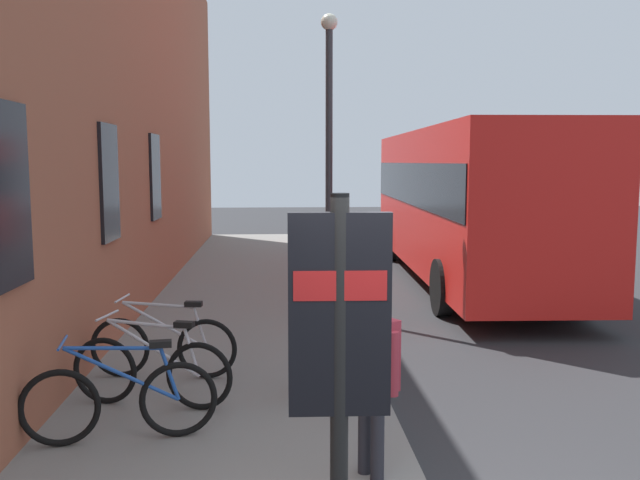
# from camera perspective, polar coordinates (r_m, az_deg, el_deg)

# --- Properties ---
(ground) EXTENTS (60.00, 60.00, 0.00)m
(ground) POSITION_cam_1_polar(r_m,az_deg,el_deg) (10.45, 8.65, -8.30)
(ground) COLOR #2D2D30
(sidewalk_pavement) EXTENTS (24.00, 3.50, 0.12)m
(sidewalk_pavement) POSITION_cam_1_polar(r_m,az_deg,el_deg) (12.16, -6.26, -5.85)
(sidewalk_pavement) COLOR gray
(sidewalk_pavement) RESTS_ON ground
(station_facade) EXTENTS (22.00, 0.65, 8.07)m
(station_facade) POSITION_cam_1_polar(r_m,az_deg,el_deg) (13.18, -15.43, 12.28)
(station_facade) COLOR #9E563D
(station_facade) RESTS_ON ground
(bicycle_mid_rack) EXTENTS (0.48, 1.76, 0.97)m
(bicycle_mid_rack) POSITION_cam_1_polar(r_m,az_deg,el_deg) (6.58, -16.53, -12.92)
(bicycle_mid_rack) COLOR black
(bicycle_mid_rack) RESTS_ON sidewalk_pavement
(bicycle_leaning_wall) EXTENTS (0.58, 1.73, 0.97)m
(bicycle_leaning_wall) POSITION_cam_1_polar(r_m,az_deg,el_deg) (7.37, -14.06, -10.70)
(bicycle_leaning_wall) COLOR black
(bicycle_leaning_wall) RESTS_ON sidewalk_pavement
(bicycle_beside_lamp) EXTENTS (0.48, 1.77, 0.97)m
(bicycle_beside_lamp) POSITION_cam_1_polar(r_m,az_deg,el_deg) (8.29, -13.10, -8.73)
(bicycle_beside_lamp) COLOR black
(bicycle_beside_lamp) RESTS_ON sidewalk_pavement
(transit_info_sign) EXTENTS (0.10, 0.55, 2.40)m
(transit_info_sign) POSITION_cam_1_polar(r_m,az_deg,el_deg) (3.65, 1.66, -8.68)
(transit_info_sign) COLOR black
(transit_info_sign) RESTS_ON sidewalk_pavement
(city_bus) EXTENTS (10.58, 2.92, 3.35)m
(city_bus) POSITION_cam_1_polar(r_m,az_deg,el_deg) (15.33, 12.21, 3.64)
(city_bus) COLOR red
(city_bus) RESTS_ON ground
(pedestrian_near_bus) EXTENTS (0.51, 0.43, 1.55)m
(pedestrian_near_bus) POSITION_cam_1_polar(r_m,az_deg,el_deg) (5.51, 4.41, -10.46)
(pedestrian_near_bus) COLOR #26262D
(pedestrian_near_bus) RESTS_ON sidewalk_pavement
(pedestrian_crossing_street) EXTENTS (0.57, 0.29, 1.52)m
(pedestrian_crossing_street) POSITION_cam_1_polar(r_m,az_deg,el_deg) (7.26, -0.82, -6.39)
(pedestrian_crossing_street) COLOR #B2A599
(pedestrian_crossing_street) RESTS_ON sidewalk_pavement
(street_lamp) EXTENTS (0.28, 0.28, 5.02)m
(street_lamp) POSITION_cam_1_polar(r_m,az_deg,el_deg) (11.52, 0.77, 8.74)
(street_lamp) COLOR #333338
(street_lamp) RESTS_ON sidewalk_pavement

